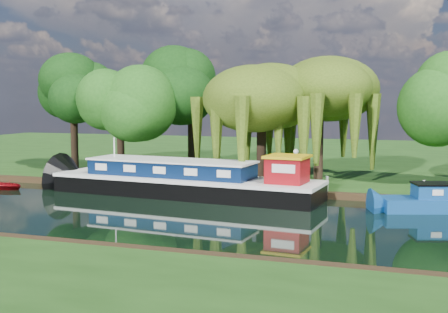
% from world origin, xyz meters
% --- Properties ---
extents(ground, '(120.00, 120.00, 0.00)m').
position_xyz_m(ground, '(0.00, 0.00, 0.00)').
color(ground, black).
extents(far_bank, '(120.00, 52.00, 0.45)m').
position_xyz_m(far_bank, '(0.00, 34.00, 0.23)').
color(far_bank, '#1A3D10').
rests_on(far_bank, ground).
extents(dutch_barge, '(19.02, 5.94, 3.95)m').
position_xyz_m(dutch_barge, '(-6.12, 6.29, 0.98)').
color(dutch_barge, black).
rests_on(dutch_barge, ground).
extents(red_dinghy, '(3.68, 2.96, 0.68)m').
position_xyz_m(red_dinghy, '(-19.76, 4.92, 0.00)').
color(red_dinghy, maroon).
rests_on(red_dinghy, ground).
extents(willow_left, '(6.83, 6.83, 8.18)m').
position_xyz_m(willow_left, '(-2.34, 11.77, 6.39)').
color(willow_left, black).
rests_on(willow_left, far_bank).
extents(willow_right, '(6.93, 6.93, 8.45)m').
position_xyz_m(willow_right, '(1.51, 14.22, 6.61)').
color(willow_right, black).
rests_on(willow_right, far_bank).
extents(tree_far_left, '(5.24, 5.24, 8.44)m').
position_xyz_m(tree_far_left, '(-13.79, 11.30, 6.23)').
color(tree_far_left, black).
rests_on(tree_far_left, far_bank).
extents(tree_far_back, '(5.37, 5.37, 9.03)m').
position_xyz_m(tree_far_back, '(-19.67, 13.79, 6.75)').
color(tree_far_back, black).
rests_on(tree_far_back, far_bank).
extents(tree_far_mid, '(5.91, 5.91, 9.67)m').
position_xyz_m(tree_far_mid, '(-9.68, 16.30, 7.11)').
color(tree_far_mid, black).
rests_on(tree_far_mid, far_bank).
extents(lamppost, '(0.36, 0.36, 2.56)m').
position_xyz_m(lamppost, '(0.50, 10.50, 2.42)').
color(lamppost, silver).
rests_on(lamppost, far_bank).
extents(mooring_posts, '(19.16, 0.16, 1.00)m').
position_xyz_m(mooring_posts, '(-0.50, 8.40, 0.95)').
color(mooring_posts, silver).
rests_on(mooring_posts, far_bank).
extents(reeds_near, '(33.70, 1.50, 1.10)m').
position_xyz_m(reeds_near, '(6.87, -7.57, 0.55)').
color(reeds_near, '#1F5416').
rests_on(reeds_near, ground).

